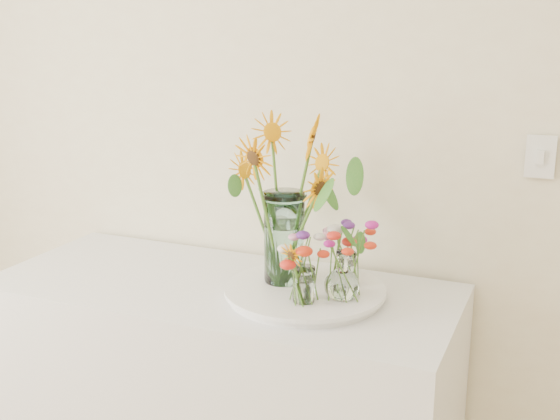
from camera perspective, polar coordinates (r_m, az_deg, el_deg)
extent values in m
cube|color=white|center=(2.32, -4.54, -16.51)|extent=(1.40, 0.60, 0.90)
cylinder|color=white|center=(2.02, 2.04, -6.78)|extent=(0.44, 0.44, 0.02)
cylinder|color=#A1D4CB|center=(2.02, 0.34, -2.27)|extent=(0.13, 0.13, 0.27)
cylinder|color=white|center=(1.90, 1.95, -6.14)|extent=(0.07, 0.07, 0.10)
cylinder|color=white|center=(2.04, 5.36, -4.77)|extent=(0.06, 0.06, 0.10)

